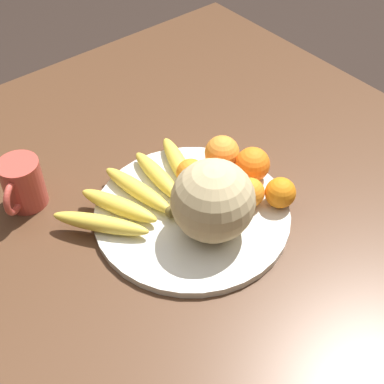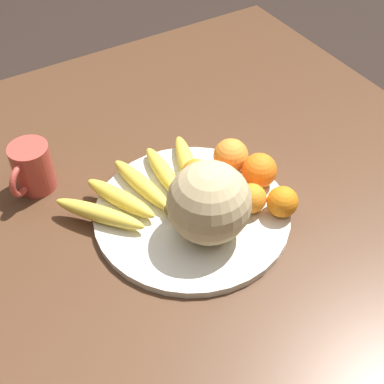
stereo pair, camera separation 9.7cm
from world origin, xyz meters
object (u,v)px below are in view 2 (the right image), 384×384
Objects in this scene: orange_front_right at (282,202)px; kitchen_table at (172,227)px; orange_back_right at (252,198)px; melon at (209,203)px; orange_front_left at (259,170)px; ceramic_mug at (32,168)px; orange_mid_center at (196,173)px; orange_top_small at (223,180)px; banana_bunch at (144,186)px; orange_back_left at (230,155)px; fruit_bowl at (192,213)px.

kitchen_table is at bearing 135.44° from orange_front_right.
melon is at bearing -176.59° from orange_back_right.
orange_front_left is (0.15, 0.05, -0.04)m from melon.
orange_back_right is at bearing -41.21° from ceramic_mug.
orange_back_right is (0.05, -0.11, -0.00)m from orange_mid_center.
orange_back_right is at bearing -73.69° from orange_top_small.
orange_front_left is (0.20, -0.09, 0.02)m from banana_bunch.
kitchen_table is 0.21m from melon.
orange_front_left reaches higher than orange_back_right.
melon is at bearing 167.35° from orange_front_right.
orange_mid_center is (-0.10, 0.15, -0.00)m from orange_front_right.
orange_back_left reaches higher than banana_bunch.
banana_bunch is 0.23m from orange_front_left.
orange_front_right is (0.14, -0.09, 0.04)m from fruit_bowl.
orange_front_right is at bearing -12.65° from melon.
orange_back_right is 0.07m from orange_top_small.
fruit_bowl is 6.57× the size of orange_mid_center.
banana_bunch is (-0.04, 0.03, 0.12)m from kitchen_table.
orange_top_small is at bearing 165.61° from orange_front_left.
banana_bunch is 4.52× the size of orange_back_left.
orange_top_small is (-0.05, -0.05, -0.00)m from orange_back_left.
fruit_bowl is 6.60× the size of orange_back_right.
banana_bunch is 5.65× the size of orange_mid_center.
melon is at bearing -169.96° from banana_bunch.
orange_front_left reaches higher than orange_top_small.
orange_front_right is 0.58× the size of ceramic_mug.
orange_top_small is (0.08, 0.02, 0.04)m from fruit_bowl.
orange_mid_center is 0.80× the size of orange_back_left.
orange_back_right is 0.92× the size of orange_top_small.
orange_front_right reaches higher than kitchen_table.
orange_mid_center reaches higher than banana_bunch.
orange_front_right is 0.15m from orange_back_left.
banana_bunch reaches higher than kitchen_table.
orange_mid_center is (0.05, 0.12, -0.05)m from melon.
fruit_bowl is 0.33m from ceramic_mug.
orange_mid_center reaches higher than kitchen_table.
kitchen_table is 12.60× the size of ceramic_mug.
ceramic_mug is (-0.35, 0.17, -0.00)m from orange_back_left.
melon is 0.14m from orange_mid_center.
banana_bunch is 0.10m from orange_mid_center.
ceramic_mug is (-0.27, 0.17, 0.01)m from orange_mid_center.
orange_top_small is at bearing -35.36° from ceramic_mug.
orange_back_left is (-0.02, 0.07, 0.00)m from orange_front_left.
fruit_bowl is 6.32× the size of orange_front_right.
melon is 1.48× the size of ceramic_mug.
melon reaches higher than orange_top_small.
melon is (0.01, -0.12, 0.17)m from kitchen_table.
orange_back_left is at bearing 45.12° from orange_top_small.
fruit_bowl is at bearing -169.00° from orange_top_small.
orange_back_left reaches higher than orange_mid_center.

